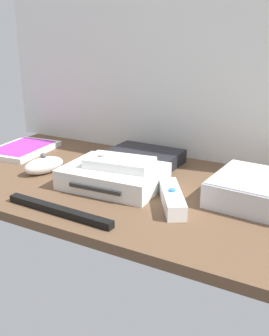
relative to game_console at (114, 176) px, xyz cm
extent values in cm
cube|color=brown|center=(3.88, 2.40, -3.20)|extent=(100.00, 48.00, 2.00)
cube|color=silver|center=(3.88, 27.00, 29.80)|extent=(110.00, 1.20, 64.00)
cube|color=white|center=(0.00, 0.03, 0.00)|extent=(21.84, 17.12, 4.40)
cube|color=#2D2D2D|center=(0.44, -8.16, 0.00)|extent=(12.01, 1.25, 0.80)
cube|color=silver|center=(29.74, 6.08, 0.30)|extent=(18.14, 18.14, 5.00)
cube|color=silver|center=(29.74, 6.08, 2.95)|extent=(17.42, 17.42, 0.30)
cube|color=white|center=(-35.95, 9.09, -1.50)|extent=(15.42, 20.26, 1.40)
cube|color=#B233B2|center=(-35.95, 9.09, -0.72)|extent=(12.72, 17.37, 0.16)
cube|color=black|center=(-1.03, 16.97, -0.50)|extent=(18.23, 12.34, 3.40)
cube|color=#19D833|center=(-1.15, 10.77, -0.50)|extent=(8.01, 0.55, 0.60)
cube|color=white|center=(15.38, -3.28, -0.70)|extent=(10.83, 14.49, 3.00)
cylinder|color=#387FDB|center=(15.38, -3.28, 1.00)|extent=(1.40, 1.40, 0.40)
ellipsoid|color=white|center=(-18.71, -1.48, -0.20)|extent=(7.81, 10.92, 4.00)
sphere|color=#4C4C4C|center=(-18.71, -1.48, 2.20)|extent=(1.40, 1.40, 1.40)
cube|color=white|center=(1.27, 0.46, 3.20)|extent=(15.32, 9.81, 2.00)
cylinder|color=#99999E|center=(-2.69, -0.06, 4.40)|extent=(2.24, 2.24, 0.40)
cube|color=black|center=(-1.60, -17.12, -1.50)|extent=(24.05, 2.60, 1.40)
camera|label=1|loc=(42.63, -67.92, 30.48)|focal=41.61mm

